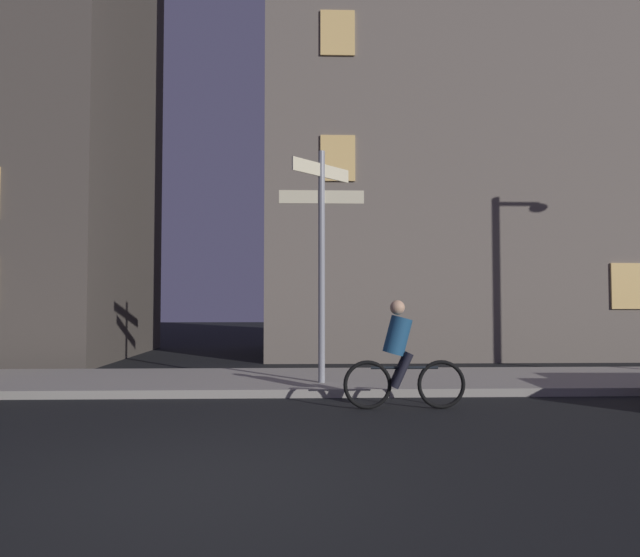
{
  "coord_description": "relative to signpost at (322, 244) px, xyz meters",
  "views": [
    {
      "loc": [
        0.9,
        -4.92,
        1.58
      ],
      "look_at": [
        1.24,
        5.26,
        2.0
      ],
      "focal_mm": 31.97,
      "sensor_mm": 36.0,
      "label": 1
    }
  ],
  "objects": [
    {
      "name": "building_right_block",
      "position": [
        4.38,
        7.48,
        7.15
      ],
      "size": [
        11.39,
        6.32,
        19.56
      ],
      "color": "#6B6056",
      "rests_on": "ground_plane"
    },
    {
      "name": "ground_plane",
      "position": [
        -1.27,
        -5.34,
        -2.63
      ],
      "size": [
        80.0,
        80.0,
        0.0
      ],
      "primitive_type": "plane",
      "color": "black"
    },
    {
      "name": "signpost",
      "position": [
        0.0,
        0.0,
        0.0
      ],
      "size": [
        1.54,
        1.07,
        4.19
      ],
      "color": "gray",
      "rests_on": "sidewalk_kerb"
    },
    {
      "name": "sidewalk_kerb",
      "position": [
        -1.27,
        0.72,
        -2.56
      ],
      "size": [
        40.0,
        3.09,
        0.14
      ],
      "primitive_type": "cube",
      "color": "gray",
      "rests_on": "ground_plane"
    },
    {
      "name": "cyclist",
      "position": [
        1.11,
        -1.83,
        -1.88
      ],
      "size": [
        1.82,
        0.32,
        1.61
      ],
      "color": "black",
      "rests_on": "ground_plane"
    }
  ]
}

